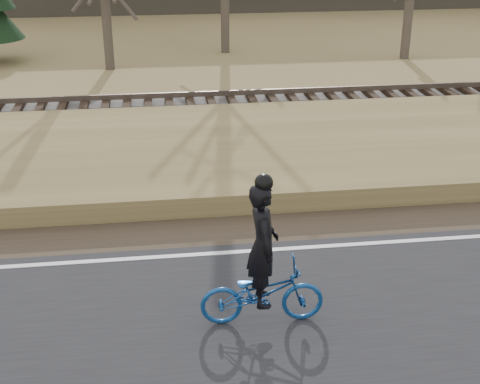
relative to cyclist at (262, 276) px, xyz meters
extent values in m
plane|color=olive|center=(-2.18, 1.95, -0.83)|extent=(120.00, 120.00, 0.00)
cube|color=black|center=(-2.18, -0.55, -0.80)|extent=(120.00, 6.00, 0.06)
cube|color=silver|center=(-2.18, 2.15, -0.76)|extent=(120.00, 0.12, 0.01)
cube|color=#473A2B|center=(-2.18, 3.15, -0.81)|extent=(120.00, 1.60, 0.04)
cube|color=olive|center=(-2.18, 6.15, -0.61)|extent=(120.00, 5.00, 0.44)
cube|color=slate|center=(-2.18, 9.95, -0.60)|extent=(120.00, 3.00, 0.45)
cube|color=black|center=(-2.18, 9.95, -0.31)|extent=(120.00, 2.40, 0.14)
cube|color=brown|center=(-2.18, 9.23, -0.16)|extent=(120.00, 0.07, 0.15)
cube|color=brown|center=(-2.18, 10.67, -0.16)|extent=(120.00, 0.07, 0.15)
imported|color=navy|center=(0.00, 0.00, -0.29)|extent=(1.84, 0.69, 0.96)
imported|color=black|center=(0.00, 0.00, 0.52)|extent=(0.47, 0.70, 1.87)
sphere|color=black|center=(0.00, 0.00, 1.47)|extent=(0.26, 0.26, 0.26)
camera|label=1|loc=(-1.44, -8.27, 5.00)|focal=50.00mm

